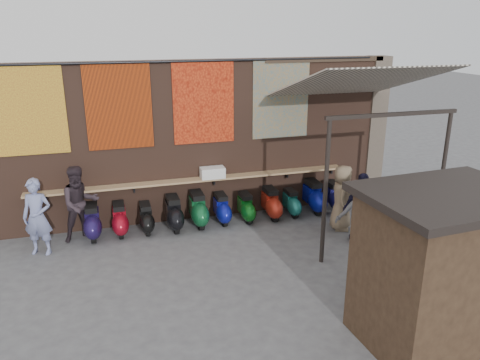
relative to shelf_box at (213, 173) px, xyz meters
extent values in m
plane|color=#474749|center=(-0.44, -2.30, -1.26)|extent=(70.00, 70.00, 0.00)
cube|color=brown|center=(-0.44, 0.40, 0.74)|extent=(10.00, 0.40, 4.00)
cube|color=#4C4238|center=(4.76, 0.40, 0.74)|extent=(0.50, 0.50, 4.00)
cube|color=#9E7A51|center=(-0.44, 0.03, -0.16)|extent=(8.00, 0.32, 0.05)
cube|color=white|center=(0.00, 0.00, 0.00)|extent=(0.60, 0.32, 0.27)
cube|color=#9B3416|center=(-4.04, 0.18, 1.74)|extent=(1.50, 0.02, 2.00)
cube|color=#E8480D|center=(-2.14, 0.18, 1.74)|extent=(1.50, 0.02, 2.00)
cube|color=#D2431A|center=(-0.14, 0.18, 1.74)|extent=(1.50, 0.02, 2.00)
cube|color=#246384|center=(1.86, 0.18, 1.74)|extent=(1.50, 0.02, 2.00)
cylinder|color=black|center=(-0.44, 0.17, 2.72)|extent=(9.50, 0.06, 0.06)
imported|color=#7880AE|center=(-4.06, -0.78, -0.40)|extent=(0.72, 0.58, 1.72)
imported|color=#2C2229|center=(-3.19, -0.30, -0.37)|extent=(1.02, 0.89, 1.79)
imported|color=black|center=(3.00, -2.17, -0.45)|extent=(0.96, 0.42, 1.63)
imported|color=#545459|center=(2.82, -2.27, -0.50)|extent=(1.09, 0.78, 1.52)
imported|color=#7C674F|center=(2.86, -1.47, -0.45)|extent=(0.81, 0.94, 1.62)
cube|color=black|center=(2.19, -5.74, -0.07)|extent=(2.29, 1.77, 2.38)
cube|color=black|center=(2.19, -5.74, 1.18)|extent=(2.56, 2.03, 0.12)
cube|color=gold|center=(2.14, -4.89, 0.46)|extent=(1.20, 0.11, 0.50)
cube|color=#473321|center=(2.14, -4.89, -0.39)|extent=(1.82, 0.21, 0.06)
cube|color=beige|center=(3.06, -1.40, 2.29)|extent=(3.20, 3.28, 0.97)
cube|color=#33261C|center=(3.06, 0.19, 2.69)|extent=(3.30, 0.08, 0.12)
cube|color=black|center=(3.06, -2.90, 1.82)|extent=(3.00, 0.08, 0.08)
cylinder|color=black|center=(1.66, -2.90, 0.29)|extent=(0.09, 0.09, 3.10)
cylinder|color=black|center=(4.46, -2.90, 0.29)|extent=(0.09, 0.09, 3.10)
camera|label=1|loc=(-2.54, -10.92, 3.51)|focal=35.00mm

